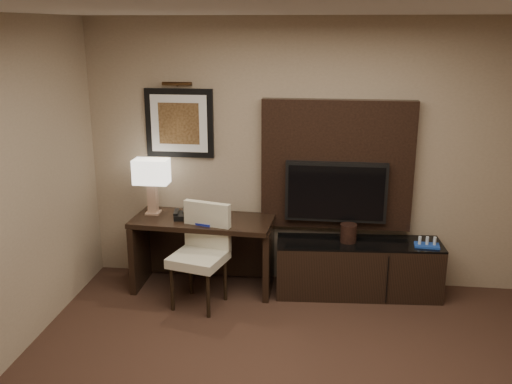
% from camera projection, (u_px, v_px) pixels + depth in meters
% --- Properties ---
extents(ceiling, '(4.50, 5.00, 0.01)m').
position_uv_depth(ceiling, '(294.00, 7.00, 2.98)').
color(ceiling, silver).
rests_on(ceiling, wall_back).
extents(wall_back, '(4.50, 0.01, 2.70)m').
position_uv_depth(wall_back, '(307.00, 155.00, 5.74)').
color(wall_back, gray).
rests_on(wall_back, floor).
extents(desk, '(1.43, 0.68, 0.75)m').
position_uv_depth(desk, '(203.00, 253.00, 5.80)').
color(desk, black).
rests_on(desk, floor).
extents(credenza, '(1.64, 0.56, 0.56)m').
position_uv_depth(credenza, '(358.00, 268.00, 5.69)').
color(credenza, black).
rests_on(credenza, floor).
extents(tv_wall_panel, '(1.50, 0.12, 1.30)m').
position_uv_depth(tv_wall_panel, '(337.00, 165.00, 5.67)').
color(tv_wall_panel, black).
rests_on(tv_wall_panel, wall_back).
extents(tv, '(1.00, 0.08, 0.60)m').
position_uv_depth(tv, '(336.00, 192.00, 5.64)').
color(tv, black).
rests_on(tv, tv_wall_panel).
extents(artwork, '(0.70, 0.04, 0.70)m').
position_uv_depth(artwork, '(180.00, 123.00, 5.79)').
color(artwork, black).
rests_on(artwork, wall_back).
extents(picture_light, '(0.04, 0.04, 0.30)m').
position_uv_depth(picture_light, '(177.00, 84.00, 5.64)').
color(picture_light, '#3B2513').
rests_on(picture_light, wall_back).
extents(desk_chair, '(0.59, 0.65, 0.98)m').
position_uv_depth(desk_chair, '(198.00, 258.00, 5.39)').
color(desk_chair, beige).
rests_on(desk_chair, floor).
extents(table_lamp, '(0.36, 0.21, 0.57)m').
position_uv_depth(table_lamp, '(152.00, 187.00, 5.77)').
color(table_lamp, tan).
rests_on(table_lamp, desk).
extents(desk_phone, '(0.25, 0.23, 0.11)m').
position_uv_depth(desk_phone, '(185.00, 213.00, 5.70)').
color(desk_phone, black).
rests_on(desk_phone, desk).
extents(blue_folder, '(0.35, 0.40, 0.02)m').
position_uv_depth(blue_folder, '(207.00, 219.00, 5.65)').
color(blue_folder, '#17249A').
rests_on(blue_folder, desk).
extents(book, '(0.16, 0.05, 0.21)m').
position_uv_depth(book, '(213.00, 209.00, 5.66)').
color(book, tan).
rests_on(book, desk).
extents(ice_bucket, '(0.20, 0.20, 0.18)m').
position_uv_depth(ice_bucket, '(348.00, 233.00, 5.59)').
color(ice_bucket, black).
rests_on(ice_bucket, credenza).
extents(minibar_tray, '(0.25, 0.16, 0.08)m').
position_uv_depth(minibar_tray, '(427.00, 242.00, 5.49)').
color(minibar_tray, '#1A43AE').
rests_on(minibar_tray, credenza).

